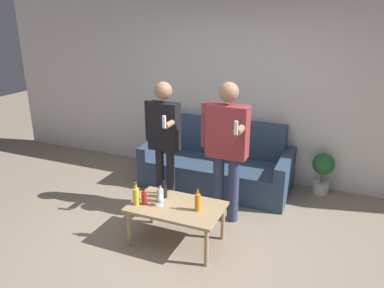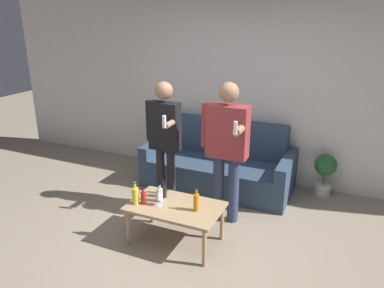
{
  "view_description": "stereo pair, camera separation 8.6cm",
  "coord_description": "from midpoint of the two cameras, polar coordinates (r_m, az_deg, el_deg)",
  "views": [
    {
      "loc": [
        1.44,
        -2.91,
        2.33
      ],
      "look_at": [
        -0.09,
        0.71,
        0.95
      ],
      "focal_mm": 35.0,
      "sensor_mm": 36.0,
      "label": 1
    },
    {
      "loc": [
        1.52,
        -2.88,
        2.33
      ],
      "look_at": [
        -0.09,
        0.71,
        0.95
      ],
      "focal_mm": 35.0,
      "sensor_mm": 36.0,
      "label": 2
    }
  ],
  "objects": [
    {
      "name": "person_standing_right",
      "position": [
        4.19,
        4.71,
        0.14
      ],
      "size": [
        0.54,
        0.43,
        1.64
      ],
      "color": "navy",
      "rests_on": "ground_plane"
    },
    {
      "name": "person_standing_left",
      "position": [
        4.49,
        -4.86,
        1.39
      ],
      "size": [
        0.44,
        0.4,
        1.59
      ],
      "color": "#232328",
      "rests_on": "ground_plane"
    },
    {
      "name": "coffee_table",
      "position": [
        3.96,
        -3.04,
        -9.98
      ],
      "size": [
        0.97,
        0.6,
        0.44
      ],
      "color": "tan",
      "rests_on": "ground_plane"
    },
    {
      "name": "bottle_orange",
      "position": [
        3.96,
        -7.91,
        -8.15
      ],
      "size": [
        0.06,
        0.06,
        0.18
      ],
      "color": "#B21E1E",
      "rests_on": "coffee_table"
    },
    {
      "name": "ground_plane",
      "position": [
        4.0,
        -3.58,
        -16.35
      ],
      "size": [
        16.0,
        16.0,
        0.0
      ],
      "primitive_type": "plane",
      "color": "gray"
    },
    {
      "name": "potted_plant",
      "position": [
        5.31,
        18.89,
        -3.63
      ],
      "size": [
        0.29,
        0.29,
        0.57
      ],
      "color": "silver",
      "rests_on": "ground_plane"
    },
    {
      "name": "wine_glass_near",
      "position": [
        3.89,
        -5.61,
        -7.77
      ],
      "size": [
        0.08,
        0.08,
        0.18
      ],
      "color": "silver",
      "rests_on": "coffee_table"
    },
    {
      "name": "wall_back",
      "position": [
        5.41,
        6.66,
        8.75
      ],
      "size": [
        8.0,
        0.06,
        2.7
      ],
      "color": "silver",
      "rests_on": "ground_plane"
    },
    {
      "name": "bottle_green",
      "position": [
        3.99,
        -5.46,
        -7.7
      ],
      "size": [
        0.07,
        0.07,
        0.2
      ],
      "color": "silver",
      "rests_on": "coffee_table"
    },
    {
      "name": "bottle_yellow",
      "position": [
        3.8,
        0.21,
        -8.79
      ],
      "size": [
        0.06,
        0.06,
        0.25
      ],
      "color": "orange",
      "rests_on": "coffee_table"
    },
    {
      "name": "couch",
      "position": [
        5.32,
        3.55,
        -3.05
      ],
      "size": [
        2.03,
        0.93,
        0.88
      ],
      "color": "#334760",
      "rests_on": "ground_plane"
    },
    {
      "name": "bottle_dark",
      "position": [
        3.96,
        -9.13,
        -7.81
      ],
      "size": [
        0.07,
        0.07,
        0.25
      ],
      "color": "yellow",
      "rests_on": "coffee_table"
    },
    {
      "name": "bottle_red",
      "position": [
        4.08,
        -4.92,
        -7.07
      ],
      "size": [
        0.07,
        0.07,
        0.2
      ],
      "color": "black",
      "rests_on": "coffee_table"
    }
  ]
}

